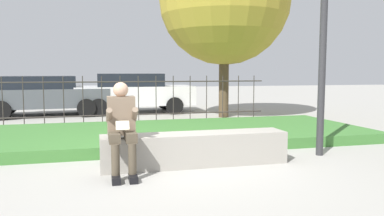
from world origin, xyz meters
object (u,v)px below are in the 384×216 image
at_px(person_seated_reader, 122,124).
at_px(street_lamp, 324,3).
at_px(stone_bench, 195,151).
at_px(car_parked_left, 45,94).
at_px(car_parked_center, 134,92).

height_order(person_seated_reader, street_lamp, street_lamp).
relative_size(stone_bench, car_parked_left, 0.70).
distance_m(stone_bench, person_seated_reader, 1.27).
height_order(stone_bench, street_lamp, street_lamp).
bearing_deg(car_parked_left, car_parked_center, -1.12).
xyz_separation_m(person_seated_reader, car_parked_center, (0.95, 8.07, 0.01)).
bearing_deg(stone_bench, car_parked_center, 91.32).
bearing_deg(person_seated_reader, car_parked_center, 83.26).
bearing_deg(car_parked_left, stone_bench, -72.43).
distance_m(stone_bench, street_lamp, 3.28).
height_order(car_parked_left, car_parked_center, car_parked_center).
distance_m(car_parked_left, street_lamp, 9.39).
distance_m(car_parked_left, car_parked_center, 2.93).
bearing_deg(stone_bench, street_lamp, 3.25).
relative_size(person_seated_reader, street_lamp, 0.31).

